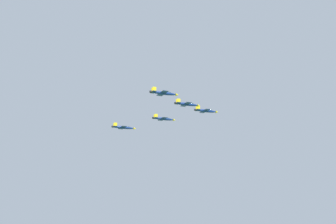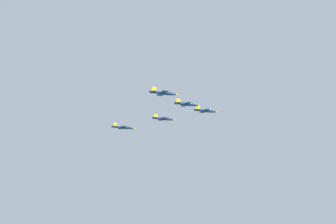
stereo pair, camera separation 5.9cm
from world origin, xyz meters
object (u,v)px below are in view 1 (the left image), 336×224
jet_lead (206,111)px  jet_right_outer (164,93)px  jet_left_wingman (164,119)px  jet_right_wingman (187,104)px  jet_left_outer (123,127)px

jet_lead → jet_right_outer: bearing=-139.1°
jet_lead → jet_right_outer: size_ratio=1.04×
jet_left_wingman → jet_right_outer: bearing=-112.3°
jet_left_wingman → jet_right_wingman: (32.50, 6.45, 0.30)m
jet_left_wingman → jet_right_outer: 53.39m
jet_left_outer → jet_left_wingman: bearing=-41.4°
jet_lead → jet_left_wingman: size_ratio=1.03×
jet_lead → jet_left_wingman: bearing=140.2°
jet_lead → jet_right_outer: (40.09, -31.78, -3.39)m
jet_lead → jet_left_outer: size_ratio=0.99×
jet_lead → jet_left_wingman: 25.72m
jet_left_outer → jet_right_wingman: bearing=-69.7°
jet_left_wingman → jet_lead: bearing=-41.2°
jet_right_wingman → jet_left_outer: bearing=111.1°
jet_right_outer → jet_left_outer: bearing=89.8°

